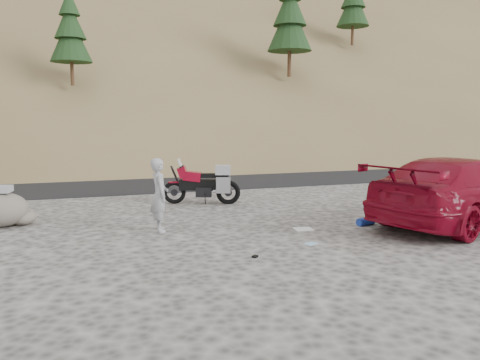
% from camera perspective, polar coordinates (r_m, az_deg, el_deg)
% --- Properties ---
extents(ground, '(140.00, 140.00, 0.00)m').
position_cam_1_polar(ground, '(11.53, 0.12, -5.57)').
color(ground, '#3F3C3A').
rests_on(ground, ground).
extents(road, '(120.00, 7.00, 0.05)m').
position_cam_1_polar(road, '(20.14, -8.03, 0.01)').
color(road, black).
rests_on(road, ground).
extents(hillside, '(120.00, 73.00, 46.72)m').
position_cam_1_polar(hillside, '(52.33, -14.92, 16.61)').
color(hillside, brown).
rests_on(hillside, ground).
extents(motorcycle, '(2.30, 1.12, 1.42)m').
position_cam_1_polar(motorcycle, '(14.35, -4.28, -0.53)').
color(motorcycle, black).
rests_on(motorcycle, ground).
extents(man, '(0.42, 0.63, 1.71)m').
position_cam_1_polar(man, '(11.15, -9.70, -6.14)').
color(man, '#96979B').
rests_on(man, ground).
extents(red_car, '(6.18, 4.09, 1.66)m').
position_cam_1_polar(red_car, '(12.98, 25.23, -4.81)').
color(red_car, maroon).
rests_on(red_car, ground).
extents(boulder, '(1.61, 1.50, 1.02)m').
position_cam_1_polar(boulder, '(12.73, -27.23, -3.12)').
color(boulder, '#5E5750').
rests_on(boulder, ground).
extents(small_rock, '(0.63, 0.57, 0.37)m').
position_cam_1_polar(small_rock, '(12.75, -24.93, -4.15)').
color(small_rock, '#5E5750').
rests_on(small_rock, ground).
extents(gear_white_cloth, '(0.46, 0.42, 0.01)m').
position_cam_1_polar(gear_white_cloth, '(11.24, 7.74, -5.95)').
color(gear_white_cloth, white).
rests_on(gear_white_cloth, ground).
extents(gear_blue_mat, '(0.53, 0.31, 0.20)m').
position_cam_1_polar(gear_blue_mat, '(11.94, 15.10, -4.89)').
color(gear_blue_mat, navy).
rests_on(gear_blue_mat, ground).
extents(gear_bottle, '(0.09, 0.09, 0.19)m').
position_cam_1_polar(gear_bottle, '(12.20, 18.57, -4.77)').
color(gear_bottle, navy).
rests_on(gear_bottle, ground).
extents(gear_funnel, '(0.13, 0.13, 0.17)m').
position_cam_1_polar(gear_funnel, '(12.27, 20.28, -4.84)').
color(gear_funnel, red).
rests_on(gear_funnel, ground).
extents(gear_glove_b, '(0.14, 0.14, 0.04)m').
position_cam_1_polar(gear_glove_b, '(8.97, 1.84, -9.30)').
color(gear_glove_b, black).
rests_on(gear_glove_b, ground).
extents(gear_blue_cloth, '(0.33, 0.29, 0.01)m').
position_cam_1_polar(gear_blue_cloth, '(10.00, 8.64, -7.67)').
color(gear_blue_cloth, '#89B7D5').
rests_on(gear_blue_cloth, ground).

